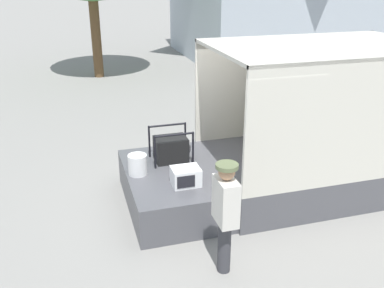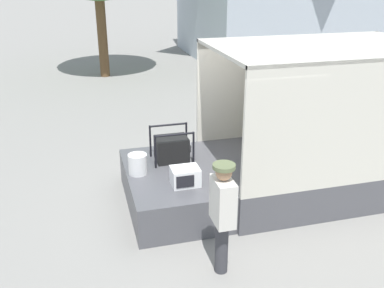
{
  "view_description": "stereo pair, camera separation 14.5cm",
  "coord_description": "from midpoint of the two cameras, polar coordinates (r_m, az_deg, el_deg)",
  "views": [
    {
      "loc": [
        -2.31,
        -6.46,
        3.89
      ],
      "look_at": [
        -0.48,
        -0.2,
        1.2
      ],
      "focal_mm": 40.0,
      "sensor_mm": 36.0,
      "label": 1
    },
    {
      "loc": [
        -2.17,
        -6.5,
        3.89
      ],
      "look_at": [
        -0.48,
        -0.2,
        1.2
      ],
      "focal_mm": 40.0,
      "sensor_mm": 36.0,
      "label": 2
    }
  ],
  "objects": [
    {
      "name": "tailgate_deck",
      "position": [
        7.53,
        -2.06,
        -5.85
      ],
      "size": [
        1.56,
        2.36,
        0.65
      ],
      "primitive_type": "cube",
      "color": "#4C4C51",
      "rests_on": "ground"
    },
    {
      "name": "orange_bucket",
      "position": [
        7.27,
        -6.68,
        -2.68
      ],
      "size": [
        0.32,
        0.32,
        0.35
      ],
      "color": "silver",
      "rests_on": "tailgate_deck"
    },
    {
      "name": "portable_generator",
      "position": [
        7.71,
        -2.04,
        -0.58
      ],
      "size": [
        0.72,
        0.55,
        0.61
      ],
      "color": "black",
      "rests_on": "tailgate_deck"
    },
    {
      "name": "worker_person",
      "position": [
        5.65,
        4.86,
        -8.58
      ],
      "size": [
        0.29,
        0.44,
        1.63
      ],
      "color": "#38383D",
      "rests_on": "ground"
    },
    {
      "name": "ground_plane",
      "position": [
        7.88,
        3.56,
        -7.24
      ],
      "size": [
        160.0,
        160.0,
        0.0
      ],
      "primitive_type": "plane",
      "color": "gray"
    },
    {
      "name": "microwave",
      "position": [
        6.86,
        -0.31,
        -4.34
      ],
      "size": [
        0.45,
        0.37,
        0.29
      ],
      "color": "white",
      "rests_on": "tailgate_deck"
    }
  ]
}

